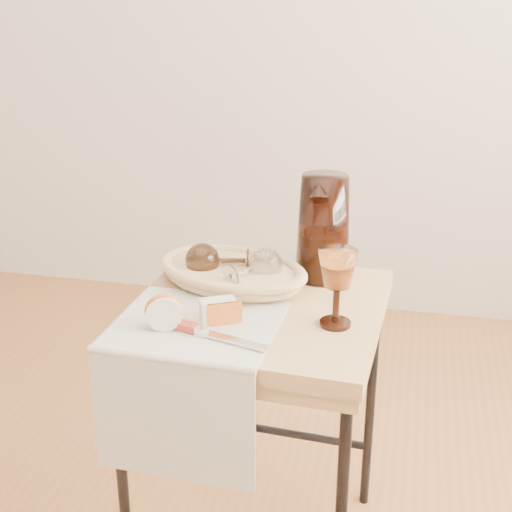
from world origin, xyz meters
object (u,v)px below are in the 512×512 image
(side_table, at_px, (258,434))
(bread_basket, at_px, (232,275))
(pitcher, at_px, (323,227))
(apple_half, at_px, (164,310))
(table_knife, at_px, (205,331))
(tea_towel, at_px, (196,325))
(goblet_lying_b, at_px, (251,269))
(goblet_lying_a, at_px, (222,261))
(wine_goblet, at_px, (337,288))

(side_table, relative_size, bread_basket, 2.11)
(pitcher, bearing_deg, side_table, -129.32)
(pitcher, relative_size, apple_half, 3.68)
(pitcher, relative_size, table_knife, 1.17)
(tea_towel, height_order, table_knife, table_knife)
(goblet_lying_b, bearing_deg, apple_half, -173.44)
(bread_basket, height_order, goblet_lying_a, goblet_lying_a)
(wine_goblet, bearing_deg, side_table, 160.32)
(tea_towel, height_order, goblet_lying_a, goblet_lying_a)
(goblet_lying_b, xyz_separation_m, pitcher, (0.15, 0.11, 0.07))
(apple_half, bearing_deg, table_knife, -31.13)
(goblet_lying_b, xyz_separation_m, apple_half, (-0.13, -0.22, -0.01))
(goblet_lying_a, relative_size, goblet_lying_b, 1.04)
(tea_towel, distance_m, apple_half, 0.07)
(tea_towel, relative_size, pitcher, 1.15)
(pitcher, xyz_separation_m, wine_goblet, (0.06, -0.24, -0.04))
(bread_basket, height_order, wine_goblet, wine_goblet)
(side_table, distance_m, apple_half, 0.44)
(tea_towel, bearing_deg, pitcher, 57.05)
(side_table, height_order, pitcher, pitcher)
(goblet_lying_a, xyz_separation_m, apple_half, (-0.05, -0.26, -0.01))
(wine_goblet, xyz_separation_m, table_knife, (-0.24, -0.11, -0.07))
(goblet_lying_a, height_order, pitcher, pitcher)
(goblet_lying_a, relative_size, wine_goblet, 0.80)
(side_table, xyz_separation_m, apple_half, (-0.16, -0.16, 0.38))
(goblet_lying_a, bearing_deg, side_table, 125.72)
(goblet_lying_a, height_order, wine_goblet, wine_goblet)
(side_table, xyz_separation_m, goblet_lying_b, (-0.03, 0.07, 0.39))
(goblet_lying_b, height_order, pitcher, pitcher)
(side_table, height_order, apple_half, apple_half)
(pitcher, bearing_deg, bread_basket, -160.86)
(tea_towel, height_order, bread_basket, bread_basket)
(bread_basket, distance_m, pitcher, 0.24)
(tea_towel, xyz_separation_m, goblet_lying_b, (0.07, 0.20, 0.05))
(bread_basket, height_order, apple_half, apple_half)
(side_table, relative_size, table_knife, 2.75)
(bread_basket, relative_size, goblet_lying_b, 2.53)
(pitcher, bearing_deg, table_knife, -123.81)
(pitcher, distance_m, wine_goblet, 0.25)
(side_table, xyz_separation_m, pitcher, (0.11, 0.18, 0.46))
(bread_basket, bearing_deg, goblet_lying_b, -6.16)
(goblet_lying_b, bearing_deg, bread_basket, 104.22)
(goblet_lying_b, bearing_deg, pitcher, -16.50)
(bread_basket, xyz_separation_m, wine_goblet, (0.26, -0.15, 0.06))
(pitcher, bearing_deg, tea_towel, -131.53)
(goblet_lying_b, relative_size, pitcher, 0.44)
(goblet_lying_a, distance_m, apple_half, 0.26)
(goblet_lying_a, height_order, apple_half, goblet_lying_a)
(apple_half, bearing_deg, goblet_lying_b, 40.70)
(wine_goblet, bearing_deg, goblet_lying_a, 150.25)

